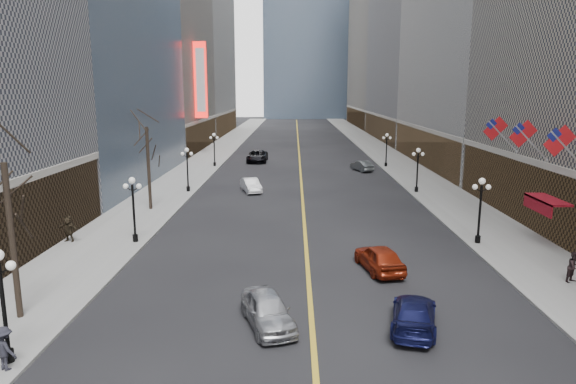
{
  "coord_description": "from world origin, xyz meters",
  "views": [
    {
      "loc": [
        -0.82,
        -4.01,
        10.45
      ],
      "look_at": [
        -1.06,
        15.34,
        6.6
      ],
      "focal_mm": 32.0,
      "sensor_mm": 36.0,
      "label": 1
    }
  ],
  "objects_px": {
    "streetlamp_west_0": "(2,295)",
    "streetlamp_west_1": "(133,203)",
    "streetlamp_west_3": "(214,146)",
    "car_sb_near": "(414,314)",
    "car_nb_far": "(257,156)",
    "car_nb_mid": "(251,185)",
    "car_sb_mid": "(379,258)",
    "streetlamp_west_2": "(187,165)",
    "car_sb_far": "(362,166)",
    "car_nb_near": "(268,310)",
    "streetlamp_east_2": "(418,165)",
    "streetlamp_east_1": "(480,204)",
    "streetlamp_east_3": "(387,146)"
  },
  "relations": [
    {
      "from": "streetlamp_east_3",
      "to": "car_nb_mid",
      "type": "xyz_separation_m",
      "value": [
        -17.11,
        -17.56,
        -2.2
      ]
    },
    {
      "from": "streetlamp_east_1",
      "to": "car_nb_near",
      "type": "height_order",
      "value": "streetlamp_east_1"
    },
    {
      "from": "car_nb_mid",
      "to": "car_sb_far",
      "type": "distance_m",
      "value": 19.52
    },
    {
      "from": "streetlamp_east_2",
      "to": "streetlamp_east_1",
      "type": "bearing_deg",
      "value": -90.0
    },
    {
      "from": "streetlamp_west_0",
      "to": "streetlamp_west_1",
      "type": "xyz_separation_m",
      "value": [
        0.0,
        16.0,
        0.0
      ]
    },
    {
      "from": "car_sb_near",
      "to": "car_nb_far",
      "type": "bearing_deg",
      "value": -64.73
    },
    {
      "from": "streetlamp_west_1",
      "to": "streetlamp_west_3",
      "type": "height_order",
      "value": "same"
    },
    {
      "from": "streetlamp_west_1",
      "to": "car_nb_far",
      "type": "height_order",
      "value": "streetlamp_west_1"
    },
    {
      "from": "streetlamp_east_2",
      "to": "car_nb_mid",
      "type": "relative_size",
      "value": 1.06
    },
    {
      "from": "car_sb_far",
      "to": "streetlamp_west_3",
      "type": "bearing_deg",
      "value": -30.08
    },
    {
      "from": "streetlamp_east_2",
      "to": "streetlamp_west_0",
      "type": "height_order",
      "value": "same"
    },
    {
      "from": "streetlamp_west_2",
      "to": "car_nb_near",
      "type": "bearing_deg",
      "value": -72.19
    },
    {
      "from": "car_nb_far",
      "to": "car_nb_mid",
      "type": "bearing_deg",
      "value": -86.86
    },
    {
      "from": "car_nb_near",
      "to": "car_nb_far",
      "type": "distance_m",
      "value": 53.81
    },
    {
      "from": "streetlamp_west_3",
      "to": "streetlamp_west_1",
      "type": "bearing_deg",
      "value": -90.0
    },
    {
      "from": "streetlamp_west_2",
      "to": "car_nb_mid",
      "type": "distance_m",
      "value": 6.87
    },
    {
      "from": "streetlamp_west_0",
      "to": "streetlamp_west_3",
      "type": "distance_m",
      "value": 52.0
    },
    {
      "from": "streetlamp_east_2",
      "to": "car_nb_mid",
      "type": "distance_m",
      "value": 17.26
    },
    {
      "from": "streetlamp_west_3",
      "to": "car_sb_far",
      "type": "distance_m",
      "value": 20.26
    },
    {
      "from": "streetlamp_west_1",
      "to": "car_nb_near",
      "type": "distance_m",
      "value": 16.03
    },
    {
      "from": "streetlamp_west_0",
      "to": "streetlamp_west_1",
      "type": "relative_size",
      "value": 1.0
    },
    {
      "from": "streetlamp_east_1",
      "to": "car_sb_far",
      "type": "height_order",
      "value": "streetlamp_east_1"
    },
    {
      "from": "streetlamp_west_1",
      "to": "car_sb_mid",
      "type": "height_order",
      "value": "streetlamp_west_1"
    },
    {
      "from": "car_sb_mid",
      "to": "car_sb_near",
      "type": "bearing_deg",
      "value": 80.26
    },
    {
      "from": "streetlamp_west_3",
      "to": "car_sb_near",
      "type": "relative_size",
      "value": 0.96
    },
    {
      "from": "streetlamp_west_2",
      "to": "car_sb_mid",
      "type": "distance_m",
      "value": 28.25
    },
    {
      "from": "streetlamp_west_0",
      "to": "car_sb_mid",
      "type": "height_order",
      "value": "streetlamp_west_0"
    },
    {
      "from": "car_sb_mid",
      "to": "car_nb_near",
      "type": "bearing_deg",
      "value": 37.36
    },
    {
      "from": "streetlamp_west_2",
      "to": "car_sb_near",
      "type": "distance_m",
      "value": 34.79
    },
    {
      "from": "streetlamp_west_1",
      "to": "streetlamp_west_3",
      "type": "distance_m",
      "value": 36.0
    },
    {
      "from": "streetlamp_west_0",
      "to": "car_sb_far",
      "type": "height_order",
      "value": "streetlamp_west_0"
    },
    {
      "from": "car_nb_mid",
      "to": "car_nb_far",
      "type": "distance_m",
      "value": 22.73
    },
    {
      "from": "car_nb_mid",
      "to": "car_sb_mid",
      "type": "xyz_separation_m",
      "value": [
        9.5,
        -23.63,
        0.08
      ]
    },
    {
      "from": "streetlamp_east_2",
      "to": "car_nb_mid",
      "type": "bearing_deg",
      "value": 178.54
    },
    {
      "from": "car_nb_far",
      "to": "car_sb_mid",
      "type": "relative_size",
      "value": 1.35
    },
    {
      "from": "streetlamp_west_2",
      "to": "car_nb_mid",
      "type": "bearing_deg",
      "value": 3.84
    },
    {
      "from": "streetlamp_east_3",
      "to": "streetlamp_west_0",
      "type": "height_order",
      "value": "same"
    },
    {
      "from": "streetlamp_east_1",
      "to": "streetlamp_west_3",
      "type": "xyz_separation_m",
      "value": [
        -23.6,
        36.0,
        0.0
      ]
    },
    {
      "from": "streetlamp_east_2",
      "to": "streetlamp_west_1",
      "type": "xyz_separation_m",
      "value": [
        -23.6,
        -18.0,
        0.0
      ]
    },
    {
      "from": "car_nb_mid",
      "to": "car_sb_far",
      "type": "bearing_deg",
      "value": 30.03
    },
    {
      "from": "streetlamp_west_0",
      "to": "car_nb_near",
      "type": "bearing_deg",
      "value": 19.66
    },
    {
      "from": "streetlamp_east_2",
      "to": "car_nb_far",
      "type": "relative_size",
      "value": 0.73
    },
    {
      "from": "streetlamp_east_3",
      "to": "streetlamp_east_2",
      "type": "bearing_deg",
      "value": -90.0
    },
    {
      "from": "streetlamp_east_2",
      "to": "car_nb_mid",
      "type": "height_order",
      "value": "streetlamp_east_2"
    },
    {
      "from": "streetlamp_east_2",
      "to": "car_sb_mid",
      "type": "bearing_deg",
      "value": -108.17
    },
    {
      "from": "streetlamp_east_1",
      "to": "car_sb_far",
      "type": "xyz_separation_m",
      "value": [
        -3.75,
        32.66,
        -2.22
      ]
    },
    {
      "from": "car_nb_mid",
      "to": "car_nb_far",
      "type": "bearing_deg",
      "value": 75.65
    },
    {
      "from": "streetlamp_east_2",
      "to": "streetlamp_west_0",
      "type": "distance_m",
      "value": 41.39
    },
    {
      "from": "streetlamp_west_2",
      "to": "car_sb_far",
      "type": "distance_m",
      "value": 24.78
    },
    {
      "from": "car_sb_far",
      "to": "streetlamp_east_2",
      "type": "bearing_deg",
      "value": 83.8
    }
  ]
}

